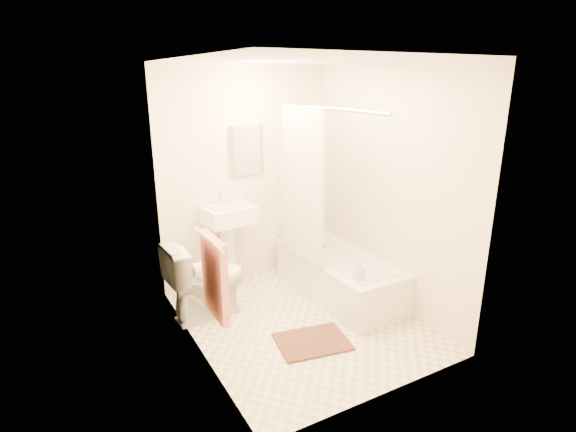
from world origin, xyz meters
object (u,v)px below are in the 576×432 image
sink (228,243)px  bath_mat (312,342)px  toilet (206,280)px  bathtub (339,275)px  soap_bottle (359,271)px

sink → bath_mat: size_ratio=1.65×
toilet → bathtub: 1.43m
toilet → bathtub: toilet is taller
bathtub → soap_bottle: soap_bottle is taller
toilet → bathtub: size_ratio=0.50×
bathtub → soap_bottle: bearing=-108.1°
bath_mat → soap_bottle: (0.57, 0.10, 0.52)m
toilet → soap_bottle: toilet is taller
soap_bottle → bathtub: bearing=71.9°
soap_bottle → toilet: bearing=145.7°
toilet → bath_mat: size_ratio=1.25×
toilet → sink: size_ratio=0.76×
bath_mat → sink: bearing=98.1°
bathtub → bath_mat: bearing=-138.4°
bathtub → soap_bottle: (-0.19, -0.57, 0.31)m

